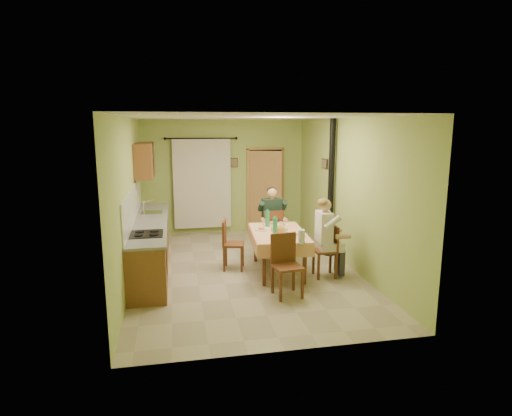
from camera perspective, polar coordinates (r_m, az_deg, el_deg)
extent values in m
cube|color=tan|center=(8.11, -1.62, -8.20)|extent=(4.00, 6.00, 0.01)
cube|color=#A5BC60|center=(10.70, -4.29, 4.18)|extent=(4.00, 0.04, 2.80)
cube|color=#A5BC60|center=(4.89, 4.08, -4.05)|extent=(4.00, 0.04, 2.80)
cube|color=#A5BC60|center=(7.70, -16.52, 1.08)|extent=(0.04, 6.00, 2.80)
cube|color=#A5BC60|center=(8.32, 12.06, 2.00)|extent=(0.04, 6.00, 2.80)
cube|color=white|center=(7.66, -1.73, 11.99)|extent=(4.00, 6.00, 0.04)
cube|color=brown|center=(8.28, -13.83, -4.93)|extent=(0.60, 3.60, 0.88)
cube|color=gray|center=(8.16, -13.98, -1.83)|extent=(0.64, 3.64, 0.04)
cube|color=white|center=(8.12, -16.10, 0.38)|extent=(0.02, 3.60, 0.66)
cube|color=silver|center=(8.94, -13.74, -0.61)|extent=(0.42, 0.42, 0.03)
cube|color=black|center=(7.19, -14.37, -3.38)|extent=(0.52, 0.56, 0.02)
cube|color=black|center=(7.30, -11.86, -6.91)|extent=(0.01, 0.55, 0.55)
cube|color=brown|center=(9.30, -14.64, 6.23)|extent=(0.35, 1.40, 0.70)
cylinder|color=black|center=(10.46, -7.32, 9.18)|extent=(1.70, 0.04, 0.04)
cube|color=silver|center=(10.58, -7.18, 3.22)|extent=(1.40, 0.06, 2.20)
cube|color=black|center=(10.91, 1.23, 2.38)|extent=(0.84, 0.03, 2.06)
cube|color=#B2814A|center=(10.81, -1.09, 2.30)|extent=(0.06, 0.06, 2.12)
cube|color=#B2814A|center=(11.00, 3.54, 2.43)|extent=(0.06, 0.06, 2.12)
cube|color=#B2814A|center=(10.79, 1.27, 7.94)|extent=(0.96, 0.06, 0.06)
cube|color=#B2814A|center=(10.75, 1.27, 2.19)|extent=(0.78, 0.33, 2.04)
cube|color=#F1AF7B|center=(7.79, 3.01, -3.34)|extent=(1.07, 1.65, 0.04)
cube|color=#F1AF7B|center=(7.07, 4.04, -5.78)|extent=(0.95, 0.09, 0.22)
cube|color=#F1AF7B|center=(8.57, 2.14, -2.76)|extent=(0.95, 0.09, 0.22)
cube|color=#F1AF7B|center=(7.75, -0.47, -4.23)|extent=(0.14, 1.57, 0.22)
cube|color=#F1AF7B|center=(7.90, 6.40, -4.00)|extent=(0.14, 1.57, 0.22)
cylinder|color=white|center=(8.40, 2.20, -2.07)|extent=(0.25, 0.25, 0.02)
ellipsoid|color=#CC7233|center=(8.39, 2.20, -1.93)|extent=(0.12, 0.12, 0.05)
cylinder|color=white|center=(7.21, 3.73, -4.27)|extent=(0.25, 0.25, 0.02)
ellipsoid|color=#CC7233|center=(7.21, 3.73, -4.11)|extent=(0.12, 0.12, 0.05)
cylinder|color=white|center=(7.52, 5.76, -3.67)|extent=(0.25, 0.25, 0.02)
ellipsoid|color=#CC7233|center=(7.51, 5.76, -3.52)|extent=(0.12, 0.12, 0.05)
cylinder|color=white|center=(7.90, 0.72, -2.90)|extent=(0.25, 0.25, 0.02)
ellipsoid|color=#CC7233|center=(7.89, 0.72, -2.75)|extent=(0.12, 0.12, 0.05)
cylinder|color=gold|center=(7.82, 2.95, -2.83)|extent=(0.26, 0.26, 0.08)
cylinder|color=white|center=(7.25, 3.71, -4.19)|extent=(0.28, 0.28, 0.02)
cube|color=tan|center=(7.24, 3.96, -4.05)|extent=(0.06, 0.07, 0.03)
cube|color=tan|center=(7.25, 3.70, -4.02)|extent=(0.07, 0.07, 0.03)
cube|color=tan|center=(7.29, 3.53, -3.93)|extent=(0.07, 0.06, 0.03)
cube|color=tan|center=(7.20, 3.48, -4.12)|extent=(0.07, 0.05, 0.03)
cube|color=tan|center=(7.31, 3.80, -3.89)|extent=(0.06, 0.07, 0.03)
cube|color=tan|center=(7.26, 3.96, -4.00)|extent=(0.07, 0.07, 0.03)
cylinder|color=silver|center=(7.66, 4.04, -3.05)|extent=(0.07, 0.07, 0.10)
cylinder|color=silver|center=(8.15, 3.38, -2.19)|extent=(0.07, 0.07, 0.10)
cylinder|color=white|center=(7.04, 6.09, -3.77)|extent=(0.11, 0.11, 0.22)
cylinder|color=silver|center=(7.03, 6.10, -3.54)|extent=(0.02, 0.02, 0.30)
cube|color=#5C3119|center=(8.89, 2.15, -3.24)|extent=(0.43, 0.43, 0.04)
cube|color=#5C3119|center=(8.66, 2.39, -1.90)|extent=(0.41, 0.06, 0.47)
cube|color=#5C3119|center=(6.78, 4.22, -7.84)|extent=(0.47, 0.47, 0.04)
cube|color=#5C3119|center=(6.87, 3.65, -5.29)|extent=(0.42, 0.09, 0.48)
cube|color=#5C3119|center=(7.71, 9.18, -5.62)|extent=(0.39, 0.39, 0.04)
cube|color=#5C3119|center=(7.70, 10.43, -3.86)|extent=(0.05, 0.38, 0.43)
cube|color=#5C3119|center=(8.01, -3.02, -4.85)|extent=(0.46, 0.46, 0.04)
cube|color=#5C3119|center=(7.97, -4.27, -3.18)|extent=(0.13, 0.38, 0.44)
cube|color=#192D23|center=(8.78, 2.27, -2.89)|extent=(0.38, 0.41, 0.16)
cube|color=#192D23|center=(8.83, 2.13, -0.48)|extent=(0.41, 0.24, 0.54)
sphere|color=tan|center=(8.75, 2.16, 2.01)|extent=(0.21, 0.21, 0.21)
ellipsoid|color=black|center=(8.78, 2.11, 2.31)|extent=(0.21, 0.21, 0.16)
cube|color=silver|center=(7.72, 9.91, -5.01)|extent=(0.41, 0.37, 0.16)
cube|color=silver|center=(7.59, 9.06, -2.52)|extent=(0.24, 0.41, 0.54)
sphere|color=tan|center=(7.51, 9.23, 0.38)|extent=(0.21, 0.21, 0.21)
ellipsoid|color=olive|center=(7.49, 8.95, 0.67)|extent=(0.21, 0.21, 0.16)
cylinder|color=black|center=(8.83, 9.95, 2.59)|extent=(0.12, 0.12, 2.80)
cylinder|color=black|center=(9.10, 9.69, -5.22)|extent=(0.24, 0.24, 0.30)
cube|color=black|center=(10.67, -2.96, 6.06)|extent=(0.19, 0.03, 0.23)
cube|color=brown|center=(9.36, 9.13, 5.86)|extent=(0.03, 0.31, 0.21)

